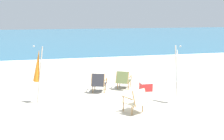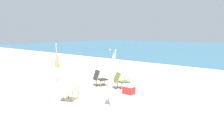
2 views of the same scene
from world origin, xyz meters
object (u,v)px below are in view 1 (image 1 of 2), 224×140
umbrella_furled_orange (38,66)px  cooler_box (146,86)px  beach_chair_back_right (123,79)px  umbrella_furled_white (178,66)px  beach_chair_back_left (99,82)px  beach_chair_front_left (136,100)px

umbrella_furled_orange → cooler_box: bearing=8.5°
umbrella_furled_orange → cooler_box: (4.27, 0.64, -1.17)m
beach_chair_back_right → umbrella_furled_white: (1.34, -2.23, 0.95)m
cooler_box → beach_chair_back_left: bearing=173.3°
beach_chair_back_left → beach_chair_front_left: (0.75, -2.54, 0.00)m
cooler_box → beach_chair_back_right: bearing=149.2°
beach_chair_back_right → cooler_box: 1.01m
beach_chair_back_left → cooler_box: size_ratio=1.71×
beach_chair_back_left → umbrella_furled_orange: umbrella_furled_orange is taller
beach_chair_back_left → umbrella_furled_white: bearing=-38.5°
beach_chair_back_left → beach_chair_back_right: size_ratio=0.90×
beach_chair_front_left → beach_chair_back_left: bearing=106.5°
beach_chair_back_right → cooler_box: beach_chair_back_right is taller
beach_chair_back_right → umbrella_furled_white: umbrella_furled_white is taller
umbrella_furled_white → beach_chair_back_left: bearing=141.5°
beach_chair_front_left → umbrella_furled_orange: bearing=151.4°
beach_chair_front_left → beach_chair_back_right: bearing=82.6°
beach_chair_back_right → umbrella_furled_orange: 3.73m
cooler_box → umbrella_furled_orange: bearing=-171.5°
umbrella_furled_orange → beach_chair_back_right: bearing=18.4°
beach_chair_back_left → beach_chair_front_left: 2.64m
beach_chair_back_right → cooler_box: size_ratio=1.89×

